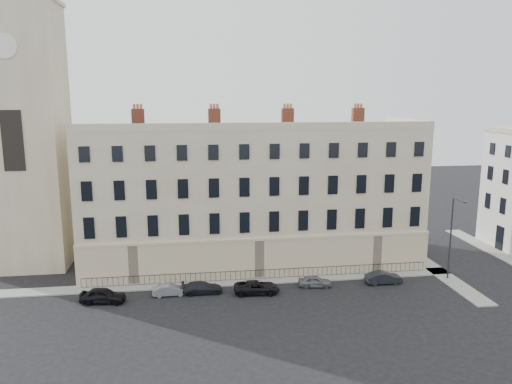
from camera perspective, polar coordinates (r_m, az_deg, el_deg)
ground at (r=47.74m, az=8.76°, el=-11.81°), size 160.00×160.00×0.00m
terrace at (r=55.55m, az=-0.48°, el=-0.31°), size 36.22×12.22×17.00m
church_tower at (r=58.50m, az=-25.24°, el=10.23°), size 8.00×8.13×44.00m
pavement_terrace at (r=50.59m, az=-4.02°, el=-10.29°), size 48.00×2.00×0.12m
pavement_east_return at (r=59.36m, az=18.70°, el=-7.59°), size 2.00×24.00×0.12m
pavement_adjacent at (r=65.96m, az=25.75°, el=-6.26°), size 2.00×20.00×0.12m
railings at (r=51.19m, az=0.47°, el=-9.41°), size 35.00×0.04×0.96m
car_a at (r=47.88m, az=-17.09°, el=-11.23°), size 4.23×2.16×1.38m
car_b at (r=48.13m, az=-9.81°, el=-10.97°), size 3.30×1.30×1.07m
car_c at (r=48.19m, az=-6.17°, el=-10.80°), size 3.88×1.61×1.12m
car_d at (r=47.89m, az=0.07°, el=-10.83°), size 4.40×2.24×1.19m
car_e at (r=49.78m, az=6.74°, el=-10.10°), size 3.39×1.75×1.10m
car_f at (r=51.79m, az=14.37°, el=-9.47°), size 3.64×1.28×1.20m
streetlamp at (r=53.64m, az=21.46°, el=-4.59°), size 0.62×1.80×8.47m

